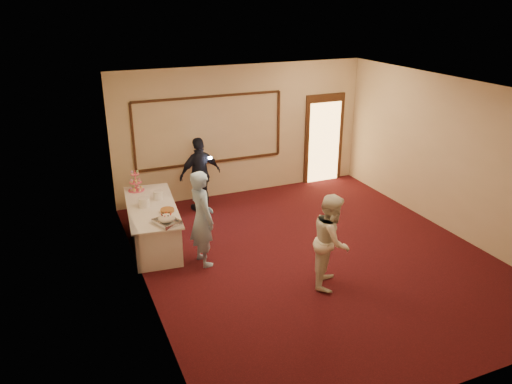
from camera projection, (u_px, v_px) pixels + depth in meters
floor at (314, 256)px, 9.05m from camera, size 7.00×7.00×0.00m
room_walls at (319, 149)px, 8.31m from camera, size 6.04×7.04×3.02m
wall_molding at (210, 130)px, 11.14m from camera, size 3.45×0.04×1.55m
doorway at (324, 139)px, 12.39m from camera, size 1.05×0.07×2.20m
buffet_table at (153, 224)px, 9.39m from camera, size 1.11×2.35×0.77m
pavlova_tray at (167, 220)px, 8.50m from camera, size 0.47×0.53×0.18m
cupcake_stand at (136, 183)px, 9.91m from camera, size 0.32×0.32×0.47m
plate_stack_a at (144, 202)px, 9.18m from camera, size 0.21×0.21×0.18m
plate_stack_b at (158, 195)px, 9.54m from camera, size 0.19×0.19×0.16m
tart at (167, 210)px, 8.98m from camera, size 0.29×0.29×0.06m
man at (202, 218)px, 8.53m from camera, size 0.49×0.67×1.71m
woman at (332, 240)px, 7.92m from camera, size 0.92×0.96×1.56m
guest at (200, 174)px, 10.73m from camera, size 1.01×0.55×1.63m
camera_flash at (210, 158)px, 10.48m from camera, size 0.07×0.05×0.05m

